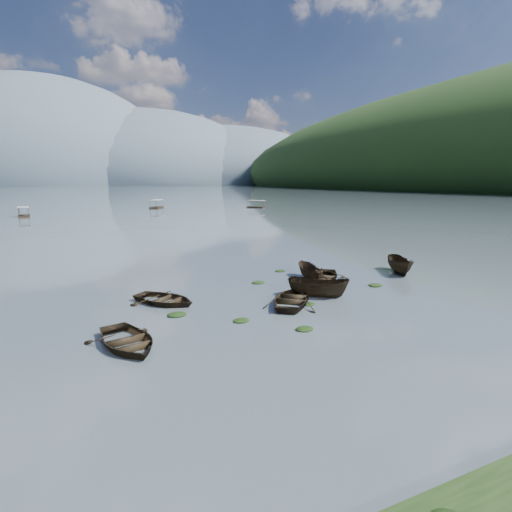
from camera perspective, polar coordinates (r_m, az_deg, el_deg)
name	(u,v)px	position (r m, az deg, el deg)	size (l,w,h in m)	color
ground_plane	(344,327)	(23.39, 12.47, -9.84)	(2400.00, 2400.00, 0.00)	#4B555D
haze_mtn_b	(46,185)	(918.60, -27.77, 9.00)	(520.00, 520.00, 340.00)	#475666
haze_mtn_c	(148,184)	(930.15, -15.23, 9.85)	(520.00, 520.00, 260.00)	#475666
haze_mtn_d	(224,184)	(976.11, -4.60, 10.21)	(520.00, 520.00, 220.00)	#475666
rowboat_0	(127,346)	(21.33, -17.90, -12.18)	(3.43, 4.80, 0.99)	black
rowboat_1	(293,303)	(27.09, 5.25, -6.75)	(3.54, 4.95, 1.03)	black
rowboat_2	(318,297)	(28.81, 8.80, -5.76)	(1.64, 4.36, 1.68)	black
rowboat_3	(318,284)	(32.14, 8.80, -4.03)	(2.92, 4.08, 0.85)	black
rowboat_5	(400,273)	(37.84, 19.85, -2.31)	(1.69, 4.49, 1.73)	black
rowboat_6	(165,303)	(27.70, -12.92, -6.59)	(3.30, 4.62, 0.96)	black
rowboat_7	(322,280)	(33.43, 9.47, -3.47)	(3.58, 5.01, 1.04)	black
rowboat_8	(310,279)	(33.80, 7.65, -3.27)	(1.42, 3.78, 1.46)	black
weed_clump_0	(241,321)	(23.70, -2.14, -9.30)	(1.00, 0.82, 0.22)	black
weed_clump_1	(309,305)	(26.91, 7.52, -6.92)	(0.88, 0.71, 0.19)	black
weed_clump_2	(304,330)	(22.58, 6.93, -10.42)	(1.04, 0.83, 0.22)	black
weed_clump_3	(335,289)	(31.15, 11.22, -4.59)	(0.91, 0.76, 0.20)	black
weed_clump_4	(375,286)	(32.68, 16.69, -4.12)	(1.15, 0.91, 0.24)	black
weed_clump_5	(177,316)	(25.12, -11.22, -8.34)	(1.18, 0.95, 0.25)	black
weed_clump_6	(258,283)	(32.15, 0.33, -3.90)	(1.07, 0.90, 0.22)	black
weed_clump_7	(280,271)	(36.31, 3.48, -2.21)	(0.96, 0.77, 0.21)	black
pontoon_left	(24,217)	(105.81, -30.22, 4.87)	(2.37, 5.69, 2.18)	black
pontoon_centre	(157,208)	(124.07, -14.02, 6.66)	(2.62, 6.28, 2.41)	black
pontoon_right	(256,208)	(122.50, 0.05, 6.92)	(2.31, 5.54, 2.12)	black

